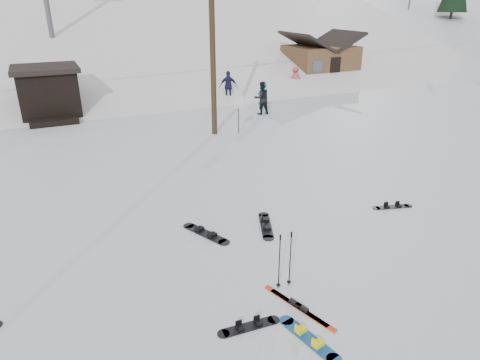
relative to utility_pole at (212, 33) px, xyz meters
name	(u,v)px	position (x,y,z in m)	size (l,w,h in m)	color
ground	(384,333)	(-2.00, -14.00, -4.68)	(200.00, 200.00, 0.00)	white
ski_slope	(93,140)	(-2.00, 41.00, -16.68)	(60.00, 75.00, 45.00)	white
ridge_right	(340,113)	(36.00, 36.00, -15.68)	(34.00, 85.00, 36.00)	white
treeline_right	(372,47)	(34.00, 28.00, -4.68)	(20.00, 60.00, 10.00)	black
treeline_crest	(62,33)	(-2.00, 72.00, -4.68)	(50.00, 6.00, 10.00)	black
utility_pole	(212,33)	(0.00, 0.00, 0.00)	(2.00, 0.26, 9.00)	#3A2819
trail_sign	(239,108)	(1.10, -0.42, -3.41)	(0.50, 0.09, 1.85)	#595B60
lift_hut	(49,92)	(-7.00, 6.94, -3.32)	(3.40, 4.10, 2.75)	black
cabin	(320,62)	(13.00, 10.00, -3.20)	(5.39, 4.40, 3.77)	brown
hero_snowboard	(309,338)	(-3.46, -13.52, -4.65)	(0.56, 1.54, 0.11)	#175098
hero_skis	(299,307)	(-3.15, -12.65, -4.65)	(0.68, 1.90, 0.10)	red
ski_poles	(285,260)	(-3.05, -11.86, -3.97)	(0.38, 0.10, 1.39)	black
board_scatter_a	(249,326)	(-4.37, -12.73, -4.66)	(1.34, 0.32, 0.09)	black
board_scatter_b	(206,233)	(-3.85, -8.90, -4.65)	(0.90, 1.60, 0.12)	black
board_scatter_d	(392,207)	(2.12, -9.83, -4.66)	(1.28, 0.54, 0.09)	black
board_scatter_f	(266,225)	(-2.10, -9.21, -4.65)	(0.84, 1.59, 0.12)	black
skier_teal	(263,98)	(3.94, 2.44, -3.79)	(0.65, 0.43, 1.78)	#0C6081
skier_dark	(261,98)	(3.85, 2.45, -3.76)	(0.90, 0.70, 1.84)	black
skier_pink	(295,78)	(9.30, 7.65, -3.87)	(1.05, 0.61, 1.63)	#BD434D
skier_navy	(229,86)	(3.52, 6.34, -3.73)	(1.12, 0.46, 1.90)	#1A1A42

